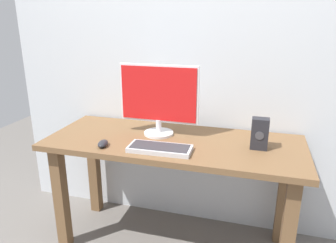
{
  "coord_description": "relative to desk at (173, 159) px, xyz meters",
  "views": [
    {
      "loc": [
        0.49,
        -1.82,
        1.51
      ],
      "look_at": [
        -0.04,
        0.0,
        0.89
      ],
      "focal_mm": 34.29,
      "sensor_mm": 36.0,
      "label": 1
    }
  ],
  "objects": [
    {
      "name": "desk",
      "position": [
        0.0,
        0.0,
        0.0
      ],
      "size": [
        1.61,
        0.64,
        0.77
      ],
      "color": "brown",
      "rests_on": "ground_plane"
    },
    {
      "name": "mouse",
      "position": [
        -0.38,
        -0.22,
        0.15
      ],
      "size": [
        0.08,
        0.11,
        0.04
      ],
      "primitive_type": "ellipsoid",
      "rotation": [
        0.0,
        0.0,
        0.2
      ],
      "color": "#232328",
      "rests_on": "desk"
    },
    {
      "name": "ground_plane",
      "position": [
        0.0,
        0.0,
        -0.64
      ],
      "size": [
        6.0,
        6.0,
        0.0
      ],
      "primitive_type": "plane",
      "color": "slate"
    },
    {
      "name": "keyboard_primary",
      "position": [
        -0.03,
        -0.19,
        0.15
      ],
      "size": [
        0.37,
        0.16,
        0.03
      ],
      "color": "silver",
      "rests_on": "desk"
    },
    {
      "name": "speaker_right",
      "position": [
        0.52,
        0.01,
        0.22
      ],
      "size": [
        0.1,
        0.07,
        0.19
      ],
      "color": "#232328",
      "rests_on": "desk"
    },
    {
      "name": "wall_back",
      "position": [
        0.0,
        0.36,
        0.86
      ],
      "size": [
        2.68,
        0.04,
        3.0
      ],
      "primitive_type": "cube",
      "color": "silver",
      "rests_on": "ground_plane"
    },
    {
      "name": "monitor",
      "position": [
        -0.12,
        0.08,
        0.38
      ],
      "size": [
        0.52,
        0.19,
        0.46
      ],
      "color": "silver",
      "rests_on": "desk"
    }
  ]
}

